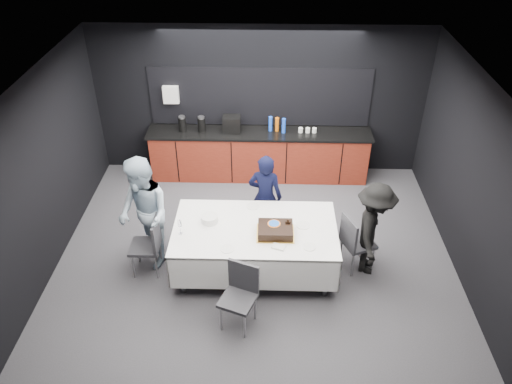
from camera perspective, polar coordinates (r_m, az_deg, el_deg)
ground at (r=7.87m, az=-0.02°, el=-6.72°), size 6.00×6.00×0.00m
room_shell at (r=6.79m, az=-0.02°, el=5.15°), size 6.04×5.04×2.82m
kitchenette at (r=9.37m, az=0.28°, el=4.79°), size 4.10×0.64×2.05m
party_table at (r=7.15m, az=-0.12°, el=-4.98°), size 2.32×1.32×0.78m
cake_assembly at (r=6.92m, az=2.23°, el=-4.37°), size 0.52×0.43×0.17m
plate_stack at (r=7.17m, az=-5.32°, el=-3.08°), size 0.24×0.24×0.10m
loose_plate_near at (r=6.72m, az=-3.29°, el=-6.49°), size 0.19×0.19×0.01m
loose_plate_right_a at (r=7.13m, az=5.42°, el=-3.80°), size 0.20×0.20×0.01m
loose_plate_right_b at (r=6.78m, az=6.10°, el=-6.24°), size 0.18×0.18×0.01m
loose_plate_far at (r=7.47m, az=-0.34°, el=-1.61°), size 0.20×0.20×0.01m
fork_pile at (r=6.73m, az=2.59°, el=-6.29°), size 0.20×0.16×0.03m
champagne_flute at (r=6.95m, az=-8.72°, el=-3.68°), size 0.06×0.06×0.22m
chair_left at (r=7.36m, az=-12.04°, el=-5.64°), size 0.42×0.42×0.92m
chair_right at (r=7.38m, az=11.16°, el=-5.34°), size 0.55×0.55×0.92m
chair_near at (r=6.50m, az=-1.81°, el=-11.25°), size 0.54×0.54×0.92m
person_center at (r=7.76m, az=1.06°, el=-0.54°), size 0.59×0.44×1.46m
person_left at (r=7.32m, az=-12.69°, el=-2.48°), size 1.05×1.09×1.77m
person_right at (r=7.29m, az=13.23°, el=-4.17°), size 0.75×1.05×1.48m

